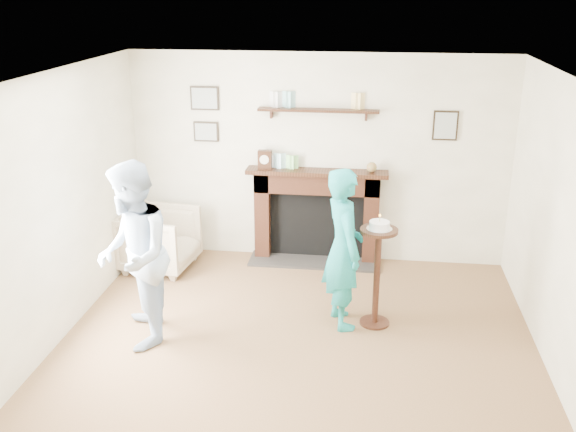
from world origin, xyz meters
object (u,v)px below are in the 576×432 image
object	(u,v)px
man	(141,340)
woman	(341,322)
pedestal_table	(378,258)
armchair	(162,267)

from	to	relation	value
man	woman	xyz separation A→B (m)	(1.89, 0.59, 0.00)
pedestal_table	armchair	bearing A→B (deg)	157.98
man	pedestal_table	size ratio (longest dim) A/B	1.51
armchair	woman	xyz separation A→B (m)	(2.21, -1.05, 0.00)
armchair	man	bearing A→B (deg)	-161.85
armchair	woman	size ratio (longest dim) A/B	0.50
man	pedestal_table	xyz separation A→B (m)	(2.22, 0.61, 0.72)
woman	pedestal_table	distance (m)	0.79
woman	armchair	bearing A→B (deg)	44.46
armchair	man	world-z (taller)	man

